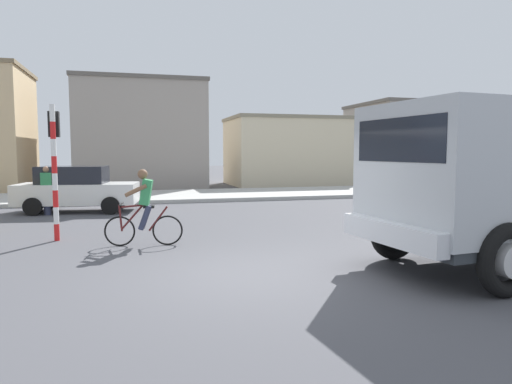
{
  "coord_description": "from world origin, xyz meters",
  "views": [
    {
      "loc": [
        -2.02,
        -7.46,
        2.11
      ],
      "look_at": [
        0.69,
        2.5,
        1.2
      ],
      "focal_mm": 32.31,
      "sensor_mm": 36.0,
      "label": 1
    }
  ],
  "objects_px": {
    "traffic_light_pole": "(54,153)",
    "car_red_near": "(77,189)",
    "pedestrian_near_kerb": "(47,190)",
    "cyclist": "(144,208)"
  },
  "relations": [
    {
      "from": "traffic_light_pole",
      "to": "car_red_near",
      "type": "relative_size",
      "value": 0.76
    },
    {
      "from": "traffic_light_pole",
      "to": "pedestrian_near_kerb",
      "type": "bearing_deg",
      "value": 101.57
    },
    {
      "from": "car_red_near",
      "to": "pedestrian_near_kerb",
      "type": "xyz_separation_m",
      "value": [
        -0.87,
        -0.59,
        0.03
      ]
    },
    {
      "from": "cyclist",
      "to": "car_red_near",
      "type": "relative_size",
      "value": 0.41
    },
    {
      "from": "car_red_near",
      "to": "cyclist",
      "type": "bearing_deg",
      "value": -72.42
    },
    {
      "from": "cyclist",
      "to": "traffic_light_pole",
      "type": "bearing_deg",
      "value": 148.1
    },
    {
      "from": "cyclist",
      "to": "traffic_light_pole",
      "type": "height_order",
      "value": "traffic_light_pole"
    },
    {
      "from": "traffic_light_pole",
      "to": "car_red_near",
      "type": "bearing_deg",
      "value": 91.14
    },
    {
      "from": "car_red_near",
      "to": "pedestrian_near_kerb",
      "type": "relative_size",
      "value": 2.59
    },
    {
      "from": "cyclist",
      "to": "pedestrian_near_kerb",
      "type": "bearing_deg",
      "value": 116.24
    }
  ]
}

